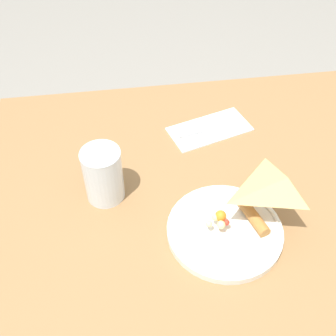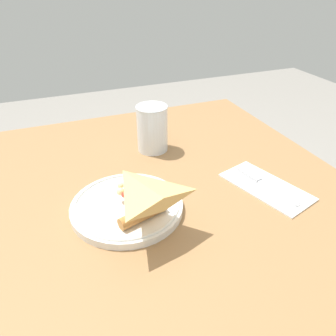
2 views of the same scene
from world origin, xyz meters
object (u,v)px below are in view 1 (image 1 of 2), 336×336
(napkin_folded, at_px, (210,129))
(dining_table, at_px, (210,226))
(plate_pizza, at_px, (224,229))
(butter_knife, at_px, (207,128))
(milk_glass, at_px, (103,177))

(napkin_folded, bearing_deg, dining_table, -99.89)
(plate_pizza, xyz_separation_m, butter_knife, (0.03, 0.32, -0.01))
(plate_pizza, bearing_deg, napkin_folded, 82.80)
(milk_glass, distance_m, napkin_folded, 0.33)
(dining_table, bearing_deg, napkin_folded, 80.11)
(butter_knife, bearing_deg, milk_glass, -158.01)
(butter_knife, bearing_deg, napkin_folded, 0.00)
(napkin_folded, xyz_separation_m, butter_knife, (-0.01, -0.00, 0.00))
(dining_table, xyz_separation_m, milk_glass, (-0.23, 0.04, 0.17))
(plate_pizza, distance_m, napkin_folded, 0.32)
(plate_pizza, xyz_separation_m, milk_glass, (-0.23, 0.14, 0.04))
(dining_table, relative_size, napkin_folded, 4.53)
(milk_glass, bearing_deg, napkin_folded, 33.84)
(dining_table, height_order, plate_pizza, plate_pizza)
(dining_table, bearing_deg, milk_glass, 170.29)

